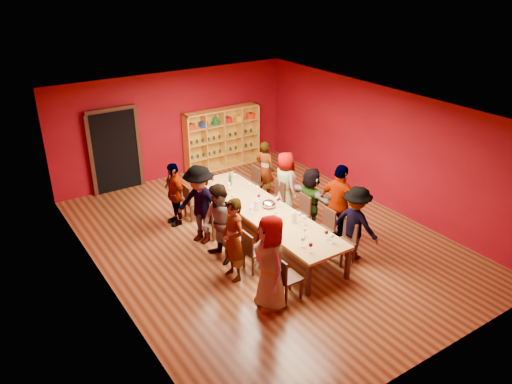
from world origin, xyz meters
TOP-DOWN VIEW (x-y plane):
  - room_shell at (0.00, 0.00)m, footprint 7.10×9.10m
  - tasting_table at (0.00, 0.00)m, footprint 1.10×4.50m
  - doorway at (-1.80, 4.43)m, footprint 1.40×0.17m
  - shelving_unit at (1.40, 4.32)m, footprint 2.40×0.40m
  - chair_person_left_0 at (-0.91, -2.00)m, footprint 0.42×0.42m
  - person_left_0 at (-1.24, -2.00)m, footprint 0.67×0.97m
  - chair_person_left_1 at (-0.91, -0.90)m, footprint 0.42×0.42m
  - person_left_1 at (-1.34, -0.90)m, footprint 0.46×0.63m
  - chair_person_left_2 at (-0.91, -0.22)m, footprint 0.42×0.42m
  - person_left_2 at (-1.26, -0.22)m, footprint 0.48×0.85m
  - chair_person_left_3 at (-0.91, 0.71)m, footprint 0.42×0.42m
  - person_left_3 at (-1.22, 0.71)m, footprint 0.91×1.26m
  - chair_person_left_4 at (-0.91, 1.79)m, footprint 0.42×0.42m
  - person_left_4 at (-1.33, 1.79)m, footprint 0.43×0.91m
  - chair_person_right_0 at (0.91, -1.65)m, footprint 0.42×0.42m
  - person_right_0 at (1.15, -1.65)m, footprint 0.65×1.11m
  - chair_person_right_1 at (0.91, -0.99)m, footprint 0.42×0.42m
  - person_right_1 at (1.29, -0.99)m, footprint 0.69×1.15m
  - chair_person_right_2 at (0.91, -0.15)m, footprint 0.42×0.42m
  - person_right_2 at (1.18, -0.15)m, footprint 0.54×1.42m
  - chair_person_right_3 at (0.91, 0.82)m, footprint 0.42×0.42m
  - person_right_3 at (1.16, 0.82)m, footprint 0.50×0.81m
  - chair_person_right_4 at (0.91, 1.89)m, footprint 0.42×0.42m
  - person_right_4 at (1.31, 1.89)m, footprint 0.57×0.66m
  - wine_glass_0 at (-0.35, 1.85)m, footprint 0.08×0.08m
  - wine_glass_1 at (-0.32, 0.01)m, footprint 0.08×0.08m
  - wine_glass_2 at (0.30, 0.72)m, footprint 0.09×0.09m
  - wine_glass_3 at (0.35, -0.02)m, footprint 0.09×0.09m
  - wine_glass_4 at (-0.35, -0.97)m, footprint 0.08×0.08m
  - wine_glass_5 at (0.28, -1.90)m, footprint 0.08×0.08m
  - wine_glass_6 at (-0.38, -0.03)m, footprint 0.07×0.07m
  - wine_glass_7 at (-0.27, -1.93)m, footprint 0.08×0.08m
  - wine_glass_8 at (-0.32, 1.77)m, footprint 0.08×0.08m
  - wine_glass_9 at (0.37, 1.86)m, footprint 0.08×0.08m
  - wine_glass_10 at (-0.37, 0.74)m, footprint 0.07×0.07m
  - wine_glass_11 at (-0.27, -1.70)m, footprint 0.09×0.09m
  - wine_glass_12 at (0.28, -1.72)m, footprint 0.08×0.08m
  - wine_glass_13 at (-0.34, -0.86)m, footprint 0.07×0.07m
  - wine_glass_14 at (-0.15, 1.29)m, footprint 0.08×0.08m
  - wine_glass_15 at (-0.28, 1.05)m, footprint 0.09×0.09m
  - wine_glass_16 at (0.01, -1.39)m, footprint 0.07×0.07m
  - wine_glass_17 at (0.28, 1.73)m, footprint 0.07×0.07m
  - wine_glass_18 at (0.27, 1.02)m, footprint 0.07×0.07m
  - wine_glass_19 at (0.31, -0.84)m, footprint 0.08×0.08m
  - wine_glass_20 at (0.11, 0.40)m, footprint 0.07×0.07m
  - wine_glass_21 at (-0.04, -0.49)m, footprint 0.08×0.08m
  - wine_glass_22 at (0.35, -0.00)m, footprint 0.09×0.09m
  - wine_glass_23 at (0.29, -1.02)m, footprint 0.09×0.09m
  - spittoon_bowl at (0.15, 0.04)m, footprint 0.32×0.32m
  - carafe_a at (-0.18, 0.05)m, footprint 0.13×0.13m
  - carafe_b at (0.18, -0.83)m, footprint 0.14×0.14m
  - wine_bottle at (0.04, 1.54)m, footprint 0.10×0.10m

SIDE VIEW (x-z plane):
  - chair_person_left_0 at x=-0.91m, z-range 0.05..0.94m
  - chair_person_left_1 at x=-0.91m, z-range 0.05..0.94m
  - chair_person_left_2 at x=-0.91m, z-range 0.05..0.94m
  - chair_person_left_3 at x=-0.91m, z-range 0.05..0.94m
  - chair_person_left_4 at x=-0.91m, z-range 0.05..0.94m
  - chair_person_right_0 at x=0.91m, z-range 0.05..0.94m
  - chair_person_right_1 at x=0.91m, z-range 0.05..0.94m
  - chair_person_right_2 at x=0.91m, z-range 0.05..0.94m
  - chair_person_right_3 at x=0.91m, z-range 0.05..0.94m
  - chair_person_right_4 at x=0.91m, z-range 0.05..0.94m
  - tasting_table at x=0.00m, z-range 0.32..1.07m
  - person_right_2 at x=1.18m, z-range 0.00..1.50m
  - person_right_4 at x=1.31m, z-range 0.00..1.52m
  - person_left_4 at x=-1.33m, z-range 0.00..1.54m
  - person_right_3 at x=1.16m, z-range 0.00..1.58m
  - person_right_0 at x=1.15m, z-range 0.00..1.61m
  - spittoon_bowl at x=0.15m, z-range 0.74..0.91m
  - person_left_1 at x=-1.34m, z-range 0.00..1.70m
  - person_left_2 at x=-1.26m, z-range 0.00..1.71m
  - carafe_b at x=0.18m, z-range 0.74..1.01m
  - wine_bottle at x=0.04m, z-range 0.71..1.04m
  - wine_glass_17 at x=0.28m, z-range 0.79..0.97m
  - carafe_a at x=-0.18m, z-range 0.74..1.02m
  - wine_glass_13 at x=-0.34m, z-range 0.79..0.97m
  - wine_glass_10 at x=-0.37m, z-range 0.79..0.97m
  - wine_glass_16 at x=0.01m, z-range 0.79..0.97m
  - wine_glass_20 at x=0.11m, z-range 0.79..0.98m
  - wine_glass_18 at x=0.27m, z-range 0.79..0.98m
  - wine_glass_6 at x=-0.38m, z-range 0.79..0.98m
  - wine_glass_21 at x=-0.04m, z-range 0.79..0.99m
  - wine_glass_12 at x=0.28m, z-range 0.79..0.99m
  - wine_glass_1 at x=-0.32m, z-range 0.79..0.99m
  - wine_glass_7 at x=-0.27m, z-range 0.80..1.00m
  - wine_glass_9 at x=0.37m, z-range 0.80..1.00m
  - wine_glass_5 at x=0.28m, z-range 0.80..1.00m
  - wine_glass_4 at x=-0.35m, z-range 0.80..1.00m
  - wine_glass_8 at x=-0.32m, z-range 0.80..1.00m
  - wine_glass_0 at x=-0.35m, z-range 0.80..1.01m
  - wine_glass_19 at x=0.31m, z-range 0.80..1.01m
  - wine_glass_14 at x=-0.15m, z-range 0.80..1.01m
  - person_left_0 at x=-1.24m, z-range 0.00..1.81m
  - person_left_3 at x=-1.22m, z-range 0.00..1.81m
  - wine_glass_3 at x=0.35m, z-range 0.80..1.01m
  - wine_glass_15 at x=-0.28m, z-range 0.80..1.01m
  - wine_glass_23 at x=0.29m, z-range 0.80..1.01m
  - wine_glass_22 at x=0.35m, z-range 0.80..1.02m
  - wine_glass_11 at x=-0.27m, z-range 0.80..1.02m
  - wine_glass_2 at x=0.30m, z-range 0.80..1.02m
  - person_right_1 at x=1.29m, z-range 0.00..1.83m
  - shelving_unit at x=1.40m, z-range 0.08..1.88m
  - doorway at x=-1.80m, z-range -0.03..2.27m
  - room_shell at x=0.00m, z-range -0.02..3.02m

